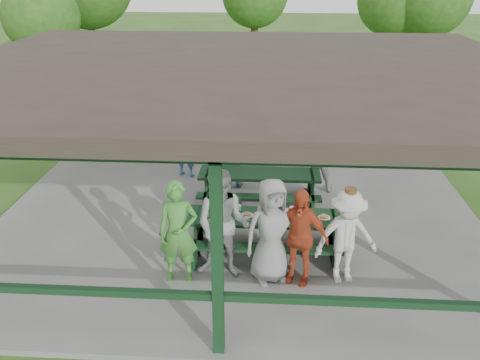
# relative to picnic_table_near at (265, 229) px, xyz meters

# --- Properties ---
(ground) EXTENTS (90.00, 90.00, 0.00)m
(ground) POSITION_rel_picnic_table_near_xyz_m (-0.58, 1.20, -0.58)
(ground) COLOR #2C5019
(ground) RESTS_ON ground
(concrete_slab) EXTENTS (10.00, 8.00, 0.10)m
(concrete_slab) POSITION_rel_picnic_table_near_xyz_m (-0.58, 1.20, -0.53)
(concrete_slab) COLOR slate
(concrete_slab) RESTS_ON ground
(pavilion_structure) EXTENTS (10.60, 8.60, 3.24)m
(pavilion_structure) POSITION_rel_picnic_table_near_xyz_m (-0.58, 1.20, 2.59)
(pavilion_structure) COLOR black
(pavilion_structure) RESTS_ON concrete_slab
(picnic_table_near) EXTENTS (2.80, 1.39, 0.75)m
(picnic_table_near) POSITION_rel_picnic_table_near_xyz_m (0.00, 0.00, 0.00)
(picnic_table_near) COLOR black
(picnic_table_near) RESTS_ON concrete_slab
(picnic_table_far) EXTENTS (2.61, 1.39, 0.75)m
(picnic_table_far) POSITION_rel_picnic_table_near_xyz_m (-0.16, 2.00, -0.01)
(picnic_table_far) COLOR black
(picnic_table_far) RESTS_ON concrete_slab
(table_setting) EXTENTS (2.23, 0.45, 0.10)m
(table_setting) POSITION_rel_picnic_table_near_xyz_m (-0.10, 0.02, 0.30)
(table_setting) COLOR white
(table_setting) RESTS_ON picnic_table_near
(contestant_green) EXTENTS (0.69, 0.50, 1.78)m
(contestant_green) POSITION_rel_picnic_table_near_xyz_m (-1.41, -0.93, 0.41)
(contestant_green) COLOR #438F36
(contestant_green) RESTS_ON concrete_slab
(contestant_grey_left) EXTENTS (1.02, 0.85, 1.91)m
(contestant_grey_left) POSITION_rel_picnic_table_near_xyz_m (-0.69, -0.76, 0.48)
(contestant_grey_left) COLOR gray
(contestant_grey_left) RESTS_ON concrete_slab
(contestant_grey_mid) EXTENTS (1.03, 0.83, 1.82)m
(contestant_grey_mid) POSITION_rel_picnic_table_near_xyz_m (0.11, -0.82, 0.43)
(contestant_grey_mid) COLOR gray
(contestant_grey_mid) RESTS_ON concrete_slab
(contestant_red) EXTENTS (1.06, 0.71, 1.67)m
(contestant_red) POSITION_rel_picnic_table_near_xyz_m (0.56, -0.84, 0.36)
(contestant_red) COLOR #BF4725
(contestant_red) RESTS_ON concrete_slab
(contestant_white_fedora) EXTENTS (1.18, 0.85, 1.70)m
(contestant_white_fedora) POSITION_rel_picnic_table_near_xyz_m (1.33, -0.79, 0.34)
(contestant_white_fedora) COLOR beige
(contestant_white_fedora) RESTS_ON concrete_slab
(spectator_lblue) EXTENTS (1.37, 0.46, 1.48)m
(spectator_lblue) POSITION_rel_picnic_table_near_xyz_m (-0.86, 2.96, 0.26)
(spectator_lblue) COLOR #80A3C7
(spectator_lblue) RESTS_ON concrete_slab
(spectator_blue) EXTENTS (0.70, 0.58, 1.64)m
(spectator_blue) POSITION_rel_picnic_table_near_xyz_m (-2.02, 3.50, 0.34)
(spectator_blue) COLOR #3B6699
(spectator_blue) RESTS_ON concrete_slab
(spectator_grey) EXTENTS (0.97, 0.83, 1.76)m
(spectator_grey) POSITION_rel_picnic_table_near_xyz_m (1.10, 2.82, 0.40)
(spectator_grey) COLOR gray
(spectator_grey) RESTS_ON concrete_slab
(pickup_truck) EXTENTS (6.43, 4.12, 1.65)m
(pickup_truck) POSITION_rel_picnic_table_near_xyz_m (2.38, 8.63, 0.24)
(pickup_truck) COLOR silver
(pickup_truck) RESTS_ON ground
(farm_trailer) EXTENTS (3.39, 2.21, 1.19)m
(farm_trailer) POSITION_rel_picnic_table_near_xyz_m (-3.44, 9.30, 0.01)
(farm_trailer) COLOR #1B4397
(farm_trailer) RESTS_ON ground
(tree_edge_left) EXTENTS (2.88, 2.88, 4.50)m
(tree_edge_left) POSITION_rel_picnic_table_near_xyz_m (-8.73, 11.43, 2.45)
(tree_edge_left) COLOR #352015
(tree_edge_left) RESTS_ON ground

